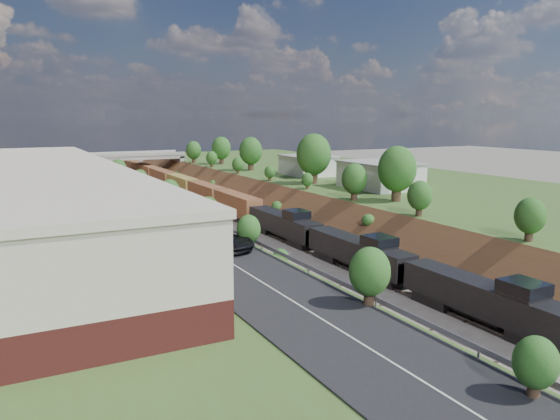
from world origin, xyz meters
The scene contains 15 objects.
platform_right centered at (33.00, 60.00, 2.50)m, with size 44.00×180.00×5.00m, color #435E26.
embankment_left centered at (-11.00, 60.00, 0.00)m, with size 7.07×180.00×7.07m, color brown.
embankment_right centered at (11.00, 60.00, 0.00)m, with size 7.07×180.00×7.07m, color brown.
rail_left_track centered at (-2.60, 60.00, 0.09)m, with size 1.58×180.00×0.18m, color gray.
rail_right_track centered at (2.60, 60.00, 0.09)m, with size 1.58×180.00×0.18m, color gray.
road centered at (-15.50, 60.00, 5.05)m, with size 8.00×180.00×0.10m, color black.
guardrail centered at (-11.40, 59.80, 5.55)m, with size 0.10×171.00×0.70m.
commercial_building centered at (-28.00, 38.00, 8.51)m, with size 14.30×62.30×7.00m.
overpass centered at (0.00, 122.00, 4.92)m, with size 24.50×8.30×7.40m.
white_building_near centered at (23.50, 52.00, 7.00)m, with size 9.00×12.00×4.00m, color silver.
white_building_far centered at (23.00, 74.00, 6.80)m, with size 8.00×10.00×3.60m, color silver.
tree_right_large centered at (17.00, 40.00, 9.38)m, with size 5.25×5.25×7.61m.
tree_left_crest centered at (-11.80, 20.00, 7.04)m, with size 2.45×2.45×3.55m.
freight_train centered at (2.60, 75.79, 2.40)m, with size 2.71×139.16×4.55m.
suv centered at (-14.52, 25.19, 6.01)m, with size 3.01×6.52×1.81m, color black.
Camera 1 is at (-31.49, -18.28, 16.72)m, focal length 35.00 mm.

